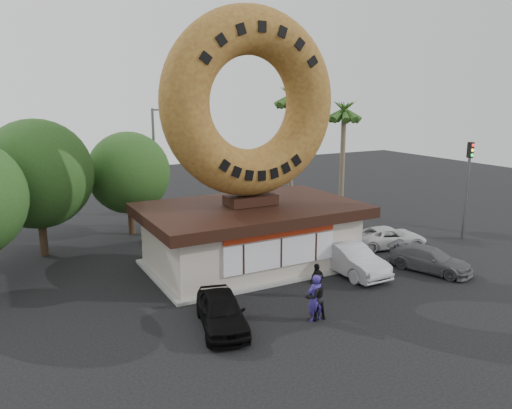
{
  "coord_description": "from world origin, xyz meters",
  "views": [
    {
      "loc": [
        -11.76,
        -16.37,
        8.93
      ],
      "look_at": [
        -0.76,
        4.0,
        3.78
      ],
      "focal_mm": 35.0,
      "sensor_mm": 36.0,
      "label": 1
    }
  ],
  "objects": [
    {
      "name": "person_right",
      "position": [
        0.67,
        0.9,
        0.77
      ],
      "size": [
        0.96,
        0.59,
        1.53
      ],
      "primitive_type": "imported",
      "rotation": [
        0.0,
        0.0,
        3.4
      ],
      "color": "black",
      "rests_on": "ground"
    },
    {
      "name": "traffic_signal",
      "position": [
        14.0,
        3.99,
        3.87
      ],
      "size": [
        0.3,
        0.38,
        6.07
      ],
      "color": "#59595E",
      "rests_on": "ground"
    },
    {
      "name": "car_black",
      "position": [
        -4.41,
        0.05,
        0.7
      ],
      "size": [
        2.65,
        4.42,
        1.41
      ],
      "primitive_type": "imported",
      "rotation": [
        0.0,
        0.0,
        -0.25
      ],
      "color": "black",
      "rests_on": "ground"
    },
    {
      "name": "car_grey",
      "position": [
        7.68,
        0.8,
        0.61
      ],
      "size": [
        3.08,
        4.54,
        1.22
      ],
      "primitive_type": "imported",
      "rotation": [
        0.0,
        0.0,
        0.36
      ],
      "color": "#57585C",
      "rests_on": "ground"
    },
    {
      "name": "giant_donut",
      "position": [
        0.0,
        6.0,
        8.48
      ],
      "size": [
        9.35,
        2.38,
        9.35
      ],
      "primitive_type": "torus",
      "rotation": [
        1.57,
        0.0,
        0.0
      ],
      "color": "olive",
      "rests_on": "donut_shop"
    },
    {
      "name": "tree_west",
      "position": [
        -9.5,
        13.0,
        4.64
      ],
      "size": [
        6.0,
        6.0,
        7.65
      ],
      "color": "#473321",
      "rests_on": "ground"
    },
    {
      "name": "car_white",
      "position": [
        8.67,
        4.87,
        0.62
      ],
      "size": [
        4.81,
        3.14,
        1.23
      ],
      "primitive_type": "imported",
      "rotation": [
        0.0,
        0.0,
        1.3
      ],
      "color": "silver",
      "rests_on": "ground"
    },
    {
      "name": "palm_far",
      "position": [
        11.0,
        12.5,
        7.48
      ],
      "size": [
        2.6,
        2.6,
        8.75
      ],
      "color": "#726651",
      "rests_on": "ground"
    },
    {
      "name": "car_silver",
      "position": [
        3.81,
        2.59,
        0.79
      ],
      "size": [
        1.78,
        4.84,
        1.58
      ],
      "primitive_type": "imported",
      "rotation": [
        0.0,
        0.0,
        0.02
      ],
      "color": "#9D9DA1",
      "rests_on": "ground"
    },
    {
      "name": "person_center",
      "position": [
        -0.77,
        -1.04,
        0.97
      ],
      "size": [
        0.97,
        0.77,
        1.93
      ],
      "primitive_type": "imported",
      "rotation": [
        0.0,
        0.0,
        3.1
      ],
      "color": "black",
      "rests_on": "ground"
    },
    {
      "name": "ground",
      "position": [
        0.0,
        0.0,
        0.0
      ],
      "size": [
        90.0,
        90.0,
        0.0
      ],
      "primitive_type": "plane",
      "color": "black",
      "rests_on": "ground"
    },
    {
      "name": "person_left",
      "position": [
        -0.86,
        -1.15,
        0.98
      ],
      "size": [
        0.72,
        0.48,
        1.95
      ],
      "primitive_type": "imported",
      "rotation": [
        0.0,
        0.0,
        3.12
      ],
      "color": "navy",
      "rests_on": "ground"
    },
    {
      "name": "donut_shop",
      "position": [
        0.0,
        5.98,
        1.77
      ],
      "size": [
        11.2,
        7.2,
        3.8
      ],
      "color": "#BAAC9E",
      "rests_on": "ground"
    },
    {
      "name": "tree_mid",
      "position": [
        -4.0,
        15.0,
        4.02
      ],
      "size": [
        5.2,
        5.2,
        6.63
      ],
      "color": "#473321",
      "rests_on": "ground"
    },
    {
      "name": "palm_near",
      "position": [
        7.5,
        14.0,
        8.41
      ],
      "size": [
        2.6,
        2.6,
        9.75
      ],
      "color": "#726651",
      "rests_on": "ground"
    },
    {
      "name": "street_lamp",
      "position": [
        -1.86,
        16.0,
        4.48
      ],
      "size": [
        2.11,
        0.2,
        8.0
      ],
      "color": "#59595E",
      "rests_on": "ground"
    }
  ]
}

